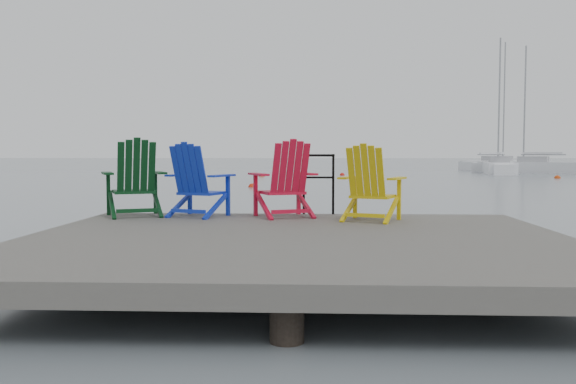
{
  "coord_description": "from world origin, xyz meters",
  "views": [
    {
      "loc": [
        0.21,
        -6.65,
        1.4
      ],
      "look_at": [
        -0.19,
        2.14,
        0.85
      ],
      "focal_mm": 38.0,
      "sensor_mm": 36.0,
      "label": 1
    }
  ],
  "objects_px": {
    "handrail": "(319,178)",
    "sailboat_mid": "(500,165)",
    "chair_green": "(135,179)",
    "sailboat_far": "(528,168)",
    "chair_yellow": "(370,184)",
    "buoy_a": "(252,187)",
    "buoy_b": "(262,176)",
    "sailboat_near": "(498,168)",
    "buoy_d": "(342,175)",
    "chair_red": "(285,180)",
    "chair_blue": "(197,181)",
    "buoy_c": "(557,178)"
  },
  "relations": [
    {
      "from": "handrail",
      "to": "buoy_b",
      "type": "distance_m",
      "value": 29.15
    },
    {
      "from": "sailboat_near",
      "to": "sailboat_far",
      "type": "relative_size",
      "value": 1.03
    },
    {
      "from": "handrail",
      "to": "sailboat_mid",
      "type": "distance_m",
      "value": 50.18
    },
    {
      "from": "chair_green",
      "to": "buoy_a",
      "type": "height_order",
      "value": "chair_green"
    },
    {
      "from": "sailboat_far",
      "to": "buoy_c",
      "type": "relative_size",
      "value": 26.95
    },
    {
      "from": "buoy_d",
      "to": "chair_red",
      "type": "bearing_deg",
      "value": -93.9
    },
    {
      "from": "chair_yellow",
      "to": "buoy_a",
      "type": "distance_m",
      "value": 17.8
    },
    {
      "from": "sailboat_far",
      "to": "buoy_a",
      "type": "xyz_separation_m",
      "value": [
        -18.66,
        -20.9,
        -0.36
      ]
    },
    {
      "from": "handrail",
      "to": "sailboat_mid",
      "type": "bearing_deg",
      "value": 70.56
    },
    {
      "from": "sailboat_mid",
      "to": "buoy_d",
      "type": "xyz_separation_m",
      "value": [
        -15.03,
        -16.27,
        -0.36
      ]
    },
    {
      "from": "chair_blue",
      "to": "buoy_c",
      "type": "xyz_separation_m",
      "value": [
        15.57,
        27.01,
        -1.02
      ]
    },
    {
      "from": "chair_green",
      "to": "sailboat_near",
      "type": "relative_size",
      "value": 0.11
    },
    {
      "from": "chair_yellow",
      "to": "sailboat_mid",
      "type": "height_order",
      "value": "sailboat_mid"
    },
    {
      "from": "sailboat_mid",
      "to": "buoy_a",
      "type": "xyz_separation_m",
      "value": [
        -19.45,
        -30.79,
        -0.36
      ]
    },
    {
      "from": "handrail",
      "to": "chair_yellow",
      "type": "relative_size",
      "value": 0.9
    },
    {
      "from": "buoy_b",
      "to": "sailboat_mid",
      "type": "bearing_deg",
      "value": 42.38
    },
    {
      "from": "sailboat_far",
      "to": "buoy_a",
      "type": "bearing_deg",
      "value": 167.14
    },
    {
      "from": "buoy_d",
      "to": "buoy_c",
      "type": "bearing_deg",
      "value": -20.35
    },
    {
      "from": "buoy_a",
      "to": "buoy_d",
      "type": "distance_m",
      "value": 15.18
    },
    {
      "from": "handrail",
      "to": "chair_yellow",
      "type": "bearing_deg",
      "value": -53.26
    },
    {
      "from": "chair_yellow",
      "to": "buoy_c",
      "type": "distance_m",
      "value": 30.45
    },
    {
      "from": "sailboat_mid",
      "to": "buoy_b",
      "type": "xyz_separation_m",
      "value": [
        -20.15,
        -18.39,
        -0.36
      ]
    },
    {
      "from": "chair_red",
      "to": "buoy_d",
      "type": "bearing_deg",
      "value": 63.64
    },
    {
      "from": "chair_green",
      "to": "sailboat_near",
      "type": "height_order",
      "value": "sailboat_near"
    },
    {
      "from": "handrail",
      "to": "buoy_a",
      "type": "distance_m",
      "value": 16.78
    },
    {
      "from": "chair_blue",
      "to": "sailboat_far",
      "type": "xyz_separation_m",
      "value": [
        17.65,
        37.89,
        -0.66
      ]
    },
    {
      "from": "buoy_a",
      "to": "buoy_c",
      "type": "xyz_separation_m",
      "value": [
        16.57,
        10.02,
        0.0
      ]
    },
    {
      "from": "chair_green",
      "to": "sailboat_far",
      "type": "height_order",
      "value": "sailboat_far"
    },
    {
      "from": "chair_green",
      "to": "buoy_b",
      "type": "xyz_separation_m",
      "value": [
        -0.81,
        29.41,
        -1.05
      ]
    },
    {
      "from": "sailboat_near",
      "to": "buoy_a",
      "type": "relative_size",
      "value": 31.54
    },
    {
      "from": "sailboat_far",
      "to": "buoy_c",
      "type": "height_order",
      "value": "sailboat_far"
    },
    {
      "from": "sailboat_far",
      "to": "buoy_d",
      "type": "bearing_deg",
      "value": 143.04
    },
    {
      "from": "sailboat_mid",
      "to": "chair_blue",
      "type": "bearing_deg",
      "value": -59.41
    },
    {
      "from": "chair_blue",
      "to": "chair_red",
      "type": "distance_m",
      "value": 1.27
    },
    {
      "from": "handrail",
      "to": "sailboat_far",
      "type": "bearing_deg",
      "value": 66.97
    },
    {
      "from": "chair_blue",
      "to": "buoy_d",
      "type": "relative_size",
      "value": 3.08
    },
    {
      "from": "chair_yellow",
      "to": "buoy_d",
      "type": "relative_size",
      "value": 2.99
    },
    {
      "from": "sailboat_far",
      "to": "buoy_a",
      "type": "height_order",
      "value": "sailboat_far"
    },
    {
      "from": "sailboat_near",
      "to": "chair_green",
      "type": "bearing_deg",
      "value": -102.7
    },
    {
      "from": "chair_green",
      "to": "chair_blue",
      "type": "height_order",
      "value": "chair_green"
    },
    {
      "from": "buoy_c",
      "to": "buoy_d",
      "type": "height_order",
      "value": "buoy_c"
    },
    {
      "from": "chair_green",
      "to": "buoy_d",
      "type": "distance_m",
      "value": 31.83
    },
    {
      "from": "chair_green",
      "to": "chair_red",
      "type": "height_order",
      "value": "chair_green"
    },
    {
      "from": "sailboat_far",
      "to": "buoy_a",
      "type": "relative_size",
      "value": 30.65
    },
    {
      "from": "handrail",
      "to": "buoy_d",
      "type": "height_order",
      "value": "handrail"
    },
    {
      "from": "sailboat_mid",
      "to": "buoy_a",
      "type": "distance_m",
      "value": 36.42
    },
    {
      "from": "chair_yellow",
      "to": "sailboat_near",
      "type": "relative_size",
      "value": 0.1
    },
    {
      "from": "chair_green",
      "to": "chair_yellow",
      "type": "xyz_separation_m",
      "value": [
        3.32,
        -0.44,
        -0.04
      ]
    },
    {
      "from": "buoy_b",
      "to": "chair_blue",
      "type": "bearing_deg",
      "value": -86.68
    },
    {
      "from": "buoy_a",
      "to": "buoy_c",
      "type": "distance_m",
      "value": 19.37
    }
  ]
}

